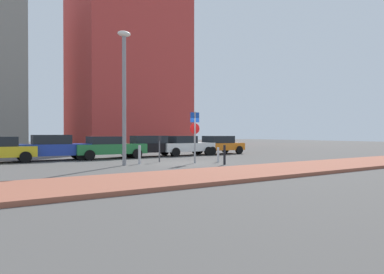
{
  "coord_description": "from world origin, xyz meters",
  "views": [
    {
      "loc": [
        -10.25,
        -16.12,
        1.65
      ],
      "look_at": [
        1.49,
        1.73,
        1.43
      ],
      "focal_mm": 32.35,
      "sensor_mm": 36.0,
      "label": 1
    }
  ],
  "objects_px": {
    "parked_car_blue": "(52,147)",
    "parked_car_white": "(185,145)",
    "parked_car_orange": "(219,144)",
    "traffic_bollard_far": "(140,155)",
    "parking_sign_post": "(195,131)",
    "traffic_bollard_near": "(218,155)",
    "traffic_bollard_mid": "(225,155)",
    "parked_car_green": "(109,147)",
    "parked_car_black": "(150,146)",
    "parking_meter": "(159,145)",
    "street_lamp": "(124,86)"
  },
  "relations": [
    {
      "from": "parked_car_orange",
      "to": "traffic_bollard_near",
      "type": "relative_size",
      "value": 4.65
    },
    {
      "from": "parked_car_blue",
      "to": "parked_car_green",
      "type": "height_order",
      "value": "parked_car_blue"
    },
    {
      "from": "parked_car_blue",
      "to": "parked_car_white",
      "type": "xyz_separation_m",
      "value": [
        9.39,
        -0.32,
        -0.05
      ]
    },
    {
      "from": "parked_car_green",
      "to": "parking_sign_post",
      "type": "distance_m",
      "value": 6.65
    },
    {
      "from": "parked_car_orange",
      "to": "parking_sign_post",
      "type": "distance_m",
      "value": 8.77
    },
    {
      "from": "parking_meter",
      "to": "parked_car_green",
      "type": "bearing_deg",
      "value": 110.24
    },
    {
      "from": "parked_car_blue",
      "to": "parked_car_green",
      "type": "relative_size",
      "value": 1.0
    },
    {
      "from": "parking_sign_post",
      "to": "traffic_bollard_mid",
      "type": "xyz_separation_m",
      "value": [
        0.75,
        -1.69,
        -1.27
      ]
    },
    {
      "from": "parked_car_black",
      "to": "parking_sign_post",
      "type": "bearing_deg",
      "value": -93.02
    },
    {
      "from": "parked_car_black",
      "to": "traffic_bollard_mid",
      "type": "xyz_separation_m",
      "value": [
        0.42,
        -7.98,
        -0.26
      ]
    },
    {
      "from": "parked_car_blue",
      "to": "street_lamp",
      "type": "relative_size",
      "value": 0.67
    },
    {
      "from": "parked_car_green",
      "to": "traffic_bollard_far",
      "type": "xyz_separation_m",
      "value": [
        0.01,
        -4.78,
        -0.25
      ]
    },
    {
      "from": "parked_car_blue",
      "to": "traffic_bollard_mid",
      "type": "bearing_deg",
      "value": -48.72
    },
    {
      "from": "traffic_bollard_mid",
      "to": "street_lamp",
      "type": "bearing_deg",
      "value": 151.08
    },
    {
      "from": "parked_car_blue",
      "to": "traffic_bollard_far",
      "type": "bearing_deg",
      "value": -56.29
    },
    {
      "from": "parked_car_orange",
      "to": "parking_sign_post",
      "type": "relative_size",
      "value": 1.39
    },
    {
      "from": "parking_meter",
      "to": "traffic_bollard_mid",
      "type": "relative_size",
      "value": 1.45
    },
    {
      "from": "traffic_bollard_far",
      "to": "parked_car_blue",
      "type": "bearing_deg",
      "value": 123.71
    },
    {
      "from": "traffic_bollard_far",
      "to": "parking_meter",
      "type": "bearing_deg",
      "value": 21.55
    },
    {
      "from": "parking_sign_post",
      "to": "traffic_bollard_far",
      "type": "height_order",
      "value": "parking_sign_post"
    },
    {
      "from": "parked_car_blue",
      "to": "parked_car_black",
      "type": "relative_size",
      "value": 1.0
    },
    {
      "from": "street_lamp",
      "to": "traffic_bollard_far",
      "type": "bearing_deg",
      "value": 17.32
    },
    {
      "from": "parked_car_black",
      "to": "traffic_bollard_near",
      "type": "distance_m",
      "value": 6.61
    },
    {
      "from": "parked_car_green",
      "to": "traffic_bollard_near",
      "type": "relative_size",
      "value": 5.43
    },
    {
      "from": "parked_car_orange",
      "to": "traffic_bollard_near",
      "type": "distance_m",
      "value": 7.88
    },
    {
      "from": "parking_meter",
      "to": "parking_sign_post",
      "type": "bearing_deg",
      "value": -53.68
    },
    {
      "from": "parked_car_black",
      "to": "parking_meter",
      "type": "distance_m",
      "value": 4.82
    },
    {
      "from": "parked_car_orange",
      "to": "traffic_bollard_near",
      "type": "height_order",
      "value": "parked_car_orange"
    },
    {
      "from": "parked_car_orange",
      "to": "traffic_bollard_far",
      "type": "distance_m",
      "value": 10.35
    },
    {
      "from": "parking_sign_post",
      "to": "traffic_bollard_near",
      "type": "xyz_separation_m",
      "value": [
        1.47,
        -0.22,
        -1.37
      ]
    },
    {
      "from": "parked_car_orange",
      "to": "parking_meter",
      "type": "relative_size",
      "value": 2.63
    },
    {
      "from": "parked_car_blue",
      "to": "parked_car_white",
      "type": "relative_size",
      "value": 1.11
    },
    {
      "from": "street_lamp",
      "to": "traffic_bollard_far",
      "type": "distance_m",
      "value": 3.72
    },
    {
      "from": "parked_car_orange",
      "to": "traffic_bollard_mid",
      "type": "distance_m",
      "value": 9.49
    },
    {
      "from": "parked_car_green",
      "to": "traffic_bollard_mid",
      "type": "bearing_deg",
      "value": -64.82
    },
    {
      "from": "traffic_bollard_near",
      "to": "parking_sign_post",
      "type": "bearing_deg",
      "value": 171.65
    },
    {
      "from": "parked_car_green",
      "to": "parking_sign_post",
      "type": "relative_size",
      "value": 1.62
    },
    {
      "from": "parking_meter",
      "to": "traffic_bollard_near",
      "type": "xyz_separation_m",
      "value": [
        2.76,
        -1.97,
        -0.54
      ]
    },
    {
      "from": "parked_car_green",
      "to": "parked_car_black",
      "type": "relative_size",
      "value": 0.99
    },
    {
      "from": "parked_car_black",
      "to": "traffic_bollard_mid",
      "type": "height_order",
      "value": "parked_car_black"
    },
    {
      "from": "traffic_bollard_mid",
      "to": "traffic_bollard_far",
      "type": "bearing_deg",
      "value": 141.56
    },
    {
      "from": "parked_car_orange",
      "to": "traffic_bollard_mid",
      "type": "bearing_deg",
      "value": -125.98
    },
    {
      "from": "traffic_bollard_mid",
      "to": "parking_meter",
      "type": "bearing_deg",
      "value": 120.67
    },
    {
      "from": "parked_car_orange",
      "to": "traffic_bollard_far",
      "type": "relative_size",
      "value": 3.91
    },
    {
      "from": "parked_car_white",
      "to": "traffic_bollard_far",
      "type": "height_order",
      "value": "parked_car_white"
    },
    {
      "from": "street_lamp",
      "to": "traffic_bollard_far",
      "type": "xyz_separation_m",
      "value": [
        1.0,
        0.31,
        -3.57
      ]
    },
    {
      "from": "parking_sign_post",
      "to": "traffic_bollard_mid",
      "type": "distance_m",
      "value": 2.25
    },
    {
      "from": "parked_car_blue",
      "to": "traffic_bollard_mid",
      "type": "height_order",
      "value": "parked_car_blue"
    },
    {
      "from": "street_lamp",
      "to": "traffic_bollard_near",
      "type": "xyz_separation_m",
      "value": [
        5.29,
        -1.05,
        -3.65
      ]
    },
    {
      "from": "parking_meter",
      "to": "street_lamp",
      "type": "height_order",
      "value": "street_lamp"
    }
  ]
}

